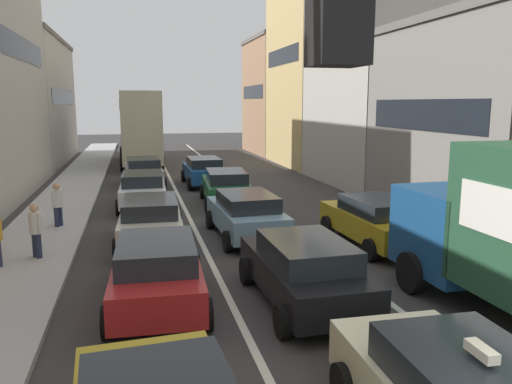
{
  "coord_description": "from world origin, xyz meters",
  "views": [
    {
      "loc": [
        -3.62,
        -2.92,
        4.34
      ],
      "look_at": [
        0.0,
        12.0,
        1.6
      ],
      "focal_mm": 35.17,
      "sensor_mm": 36.0,
      "label": 1
    }
  ],
  "objects_px": {
    "pedestrian_far_sidewalk": "(57,203)",
    "sedan_left_lane_fourth": "(143,189)",
    "bus_mid_queue_primary": "(139,125)",
    "sedan_right_lane_behind_truck": "(375,220)",
    "sedan_centre_lane_second": "(304,269)",
    "sedan_left_lane_fifth": "(143,171)",
    "pedestrian_near_kerb": "(36,229)",
    "sedan_centre_lane_fifth": "(204,170)",
    "sedan_left_lane_third": "(150,220)",
    "coupe_centre_lane_fourth": "(226,186)",
    "wagon_left_lane_second": "(157,270)",
    "hatchback_centre_lane_third": "(246,214)"
  },
  "relations": [
    {
      "from": "sedan_left_lane_fifth",
      "to": "pedestrian_far_sidewalk",
      "type": "distance_m",
      "value": 9.38
    },
    {
      "from": "coupe_centre_lane_fourth",
      "to": "pedestrian_far_sidewalk",
      "type": "distance_m",
      "value": 7.11
    },
    {
      "from": "sedan_left_lane_third",
      "to": "sedan_left_lane_fourth",
      "type": "distance_m",
      "value": 5.82
    },
    {
      "from": "sedan_centre_lane_second",
      "to": "sedan_right_lane_behind_truck",
      "type": "relative_size",
      "value": 0.99
    },
    {
      "from": "sedan_centre_lane_second",
      "to": "wagon_left_lane_second",
      "type": "bearing_deg",
      "value": 76.33
    },
    {
      "from": "coupe_centre_lane_fourth",
      "to": "sedan_left_lane_fourth",
      "type": "relative_size",
      "value": 1.02
    },
    {
      "from": "sedan_left_lane_fourth",
      "to": "bus_mid_queue_primary",
      "type": "bearing_deg",
      "value": 1.03
    },
    {
      "from": "sedan_left_lane_third",
      "to": "pedestrian_near_kerb",
      "type": "relative_size",
      "value": 2.63
    },
    {
      "from": "sedan_left_lane_fifth",
      "to": "pedestrian_near_kerb",
      "type": "distance_m",
      "value": 12.88
    },
    {
      "from": "sedan_left_lane_fourth",
      "to": "bus_mid_queue_primary",
      "type": "distance_m",
      "value": 15.34
    },
    {
      "from": "sedan_centre_lane_second",
      "to": "coupe_centre_lane_fourth",
      "type": "bearing_deg",
      "value": -2.74
    },
    {
      "from": "coupe_centre_lane_fourth",
      "to": "pedestrian_near_kerb",
      "type": "distance_m",
      "value": 9.31
    },
    {
      "from": "hatchback_centre_lane_third",
      "to": "sedan_right_lane_behind_truck",
      "type": "distance_m",
      "value": 4.08
    },
    {
      "from": "pedestrian_far_sidewalk",
      "to": "sedan_left_lane_fourth",
      "type": "bearing_deg",
      "value": 80.19
    },
    {
      "from": "sedan_left_lane_fourth",
      "to": "pedestrian_near_kerb",
      "type": "height_order",
      "value": "pedestrian_near_kerb"
    },
    {
      "from": "wagon_left_lane_second",
      "to": "hatchback_centre_lane_third",
      "type": "distance_m",
      "value": 5.84
    },
    {
      "from": "sedan_left_lane_fifth",
      "to": "hatchback_centre_lane_third",
      "type": "bearing_deg",
      "value": -167.43
    },
    {
      "from": "sedan_centre_lane_fifth",
      "to": "bus_mid_queue_primary",
      "type": "height_order",
      "value": "bus_mid_queue_primary"
    },
    {
      "from": "sedan_centre_lane_second",
      "to": "pedestrian_far_sidewalk",
      "type": "xyz_separation_m",
      "value": [
        -6.1,
        8.14,
        0.15
      ]
    },
    {
      "from": "sedan_left_lane_fourth",
      "to": "sedan_left_lane_fifth",
      "type": "xyz_separation_m",
      "value": [
        0.14,
        5.67,
        0.0
      ]
    },
    {
      "from": "wagon_left_lane_second",
      "to": "sedan_left_lane_fifth",
      "type": "xyz_separation_m",
      "value": [
        0.04,
        16.31,
        0.0
      ]
    },
    {
      "from": "sedan_left_lane_fourth",
      "to": "sedan_left_lane_fifth",
      "type": "bearing_deg",
      "value": -0.02
    },
    {
      "from": "sedan_centre_lane_second",
      "to": "sedan_left_lane_fourth",
      "type": "relative_size",
      "value": 1.0
    },
    {
      "from": "sedan_left_lane_third",
      "to": "bus_mid_queue_primary",
      "type": "relative_size",
      "value": 0.41
    },
    {
      "from": "sedan_right_lane_behind_truck",
      "to": "sedan_left_lane_third",
      "type": "bearing_deg",
      "value": 74.05
    },
    {
      "from": "hatchback_centre_lane_third",
      "to": "pedestrian_near_kerb",
      "type": "xyz_separation_m",
      "value": [
        -6.15,
        -1.15,
        0.15
      ]
    },
    {
      "from": "sedan_left_lane_fourth",
      "to": "sedan_centre_lane_second",
      "type": "bearing_deg",
      "value": -162.86
    },
    {
      "from": "coupe_centre_lane_fourth",
      "to": "pedestrian_far_sidewalk",
      "type": "height_order",
      "value": "pedestrian_far_sidewalk"
    },
    {
      "from": "sedan_centre_lane_second",
      "to": "bus_mid_queue_primary",
      "type": "xyz_separation_m",
      "value": [
        -3.09,
        26.54,
        2.03
      ]
    },
    {
      "from": "wagon_left_lane_second",
      "to": "sedan_right_lane_behind_truck",
      "type": "xyz_separation_m",
      "value": [
        6.74,
        3.19,
        0.0
      ]
    },
    {
      "from": "hatchback_centre_lane_third",
      "to": "pedestrian_near_kerb",
      "type": "bearing_deg",
      "value": 98.7
    },
    {
      "from": "wagon_left_lane_second",
      "to": "sedan_centre_lane_fifth",
      "type": "distance_m",
      "value": 16.11
    },
    {
      "from": "wagon_left_lane_second",
      "to": "sedan_centre_lane_fifth",
      "type": "relative_size",
      "value": 1.01
    },
    {
      "from": "sedan_right_lane_behind_truck",
      "to": "bus_mid_queue_primary",
      "type": "bearing_deg",
      "value": 14.28
    },
    {
      "from": "sedan_centre_lane_fifth",
      "to": "pedestrian_far_sidewalk",
      "type": "height_order",
      "value": "pedestrian_far_sidewalk"
    },
    {
      "from": "hatchback_centre_lane_third",
      "to": "sedan_centre_lane_fifth",
      "type": "distance_m",
      "value": 10.83
    },
    {
      "from": "sedan_centre_lane_fifth",
      "to": "sedan_right_lane_behind_truck",
      "type": "relative_size",
      "value": 0.99
    },
    {
      "from": "pedestrian_near_kerb",
      "to": "pedestrian_far_sidewalk",
      "type": "relative_size",
      "value": 1.0
    },
    {
      "from": "coupe_centre_lane_fourth",
      "to": "sedan_right_lane_behind_truck",
      "type": "relative_size",
      "value": 1.01
    },
    {
      "from": "sedan_centre_lane_fifth",
      "to": "pedestrian_near_kerb",
      "type": "bearing_deg",
      "value": 151.67
    },
    {
      "from": "sedan_centre_lane_second",
      "to": "bus_mid_queue_primary",
      "type": "height_order",
      "value": "bus_mid_queue_primary"
    },
    {
      "from": "coupe_centre_lane_fourth",
      "to": "sedan_right_lane_behind_truck",
      "type": "distance_m",
      "value": 8.02
    },
    {
      "from": "sedan_left_lane_fifth",
      "to": "sedan_centre_lane_fifth",
      "type": "bearing_deg",
      "value": -101.78
    },
    {
      "from": "wagon_left_lane_second",
      "to": "coupe_centre_lane_fourth",
      "type": "distance_m",
      "value": 11.03
    },
    {
      "from": "sedan_left_lane_fourth",
      "to": "pedestrian_near_kerb",
      "type": "xyz_separation_m",
      "value": [
        -2.98,
        -6.83,
        0.15
      ]
    },
    {
      "from": "bus_mid_queue_primary",
      "to": "sedan_right_lane_behind_truck",
      "type": "bearing_deg",
      "value": -164.78
    },
    {
      "from": "sedan_left_lane_fourth",
      "to": "sedan_centre_lane_fifth",
      "type": "bearing_deg",
      "value": -30.92
    },
    {
      "from": "sedan_left_lane_fourth",
      "to": "bus_mid_queue_primary",
      "type": "xyz_separation_m",
      "value": [
        0.1,
        15.2,
        2.03
      ]
    },
    {
      "from": "hatchback_centre_lane_third",
      "to": "pedestrian_near_kerb",
      "type": "height_order",
      "value": "pedestrian_near_kerb"
    },
    {
      "from": "sedan_left_lane_fourth",
      "to": "pedestrian_far_sidewalk",
      "type": "relative_size",
      "value": 2.62
    }
  ]
}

